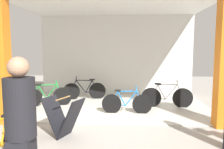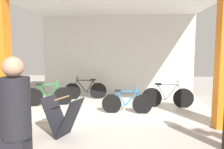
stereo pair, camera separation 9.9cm
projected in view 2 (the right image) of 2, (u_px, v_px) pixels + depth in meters
name	position (u px, v px, depth m)	size (l,w,h in m)	color
ground_plane	(109.00, 125.00, 5.50)	(20.26, 20.26, 0.00)	#9E9991
shop_facade	(114.00, 40.00, 7.13)	(6.33, 4.07, 4.07)	beige
bicycle_inside_0	(167.00, 97.00, 7.04)	(1.64, 0.45, 0.90)	black
bicycle_inside_1	(85.00, 90.00, 8.24)	(1.56, 0.45, 0.87)	black
bicycle_inside_2	(127.00, 103.00, 6.38)	(1.46, 0.40, 0.80)	black
bicycle_inside_3	(48.00, 96.00, 7.26)	(1.51, 0.53, 0.86)	black
sandwich_board_sign	(63.00, 117.00, 4.73)	(0.94, 0.74, 0.86)	black
pedestrian_3	(16.00, 134.00, 2.44)	(0.36, 0.36, 1.79)	black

